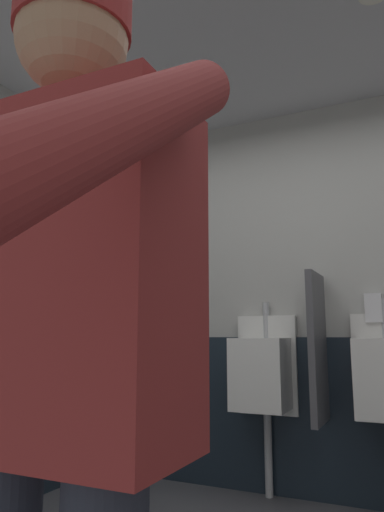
# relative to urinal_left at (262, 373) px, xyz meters

# --- Properties ---
(wall_back) EXTENTS (3.95, 0.12, 2.60)m
(wall_back) POSITION_rel_urinal_left_xyz_m (0.31, 0.22, 0.52)
(wall_back) COLOR #B2B2AD
(wall_back) RESTS_ON ground_plane
(wainscot_band_back) EXTENTS (3.35, 0.03, 1.00)m
(wainscot_band_back) POSITION_rel_urinal_left_xyz_m (0.31, 0.14, -0.27)
(wainscot_band_back) COLOR #19232D
(wainscot_band_back) RESTS_ON ground_plane
(urinal_left) EXTENTS (0.40, 0.34, 1.24)m
(urinal_left) POSITION_rel_urinal_left_xyz_m (0.00, 0.00, 0.00)
(urinal_left) COLOR white
(urinal_left) RESTS_ON ground_plane
(privacy_divider_panel) EXTENTS (0.04, 0.40, 0.90)m
(privacy_divider_panel) POSITION_rel_urinal_left_xyz_m (0.37, -0.07, 0.17)
(privacy_divider_panel) COLOR #4C4C51
(person) EXTENTS (0.70, 0.60, 1.70)m
(person) POSITION_rel_urinal_left_xyz_m (0.36, -2.37, 0.23)
(person) COLOR #2D3342
(person) RESTS_ON ground_plane
(soap_dispenser) EXTENTS (0.10, 0.07, 0.18)m
(soap_dispenser) POSITION_rel_urinal_left_xyz_m (0.69, 0.12, 0.41)
(soap_dispenser) COLOR silver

